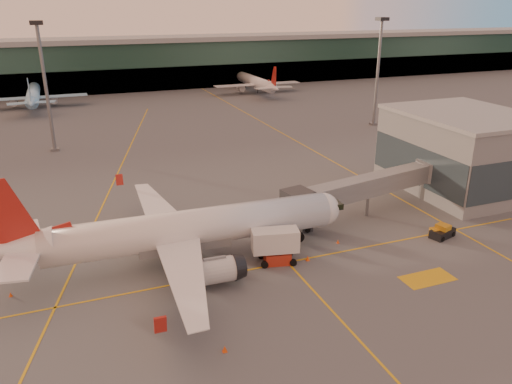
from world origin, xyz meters
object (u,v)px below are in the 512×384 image
object	(u,v)px
main_airplane	(181,231)
catering_truck	(276,244)
gpu_cart	(438,232)
pushback_tug	(443,232)

from	to	relation	value
main_airplane	catering_truck	distance (m)	11.05
catering_truck	gpu_cart	size ratio (longest dim) A/B	2.74
pushback_tug	main_airplane	bearing A→B (deg)	153.78
catering_truck	gpu_cart	world-z (taller)	catering_truck
main_airplane	pushback_tug	size ratio (longest dim) A/B	10.92
catering_truck	pushback_tug	distance (m)	23.20
gpu_cart	pushback_tug	world-z (taller)	pushback_tug
catering_truck	pushback_tug	size ratio (longest dim) A/B	1.53
catering_truck	pushback_tug	bearing A→B (deg)	8.45
catering_truck	pushback_tug	world-z (taller)	catering_truck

